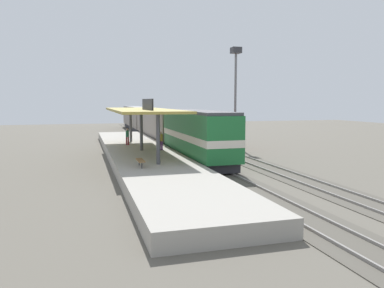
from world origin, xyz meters
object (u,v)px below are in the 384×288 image
(freight_car, at_px, (207,130))
(passenger_carriage_rear, at_px, (137,118))
(platform_bench, at_px, (140,161))
(light_mast, at_px, (236,76))
(person_walking, at_px, (161,140))
(passenger_carriage_front, at_px, (158,124))
(person_waiting, at_px, (127,136))
(locomotive, at_px, (197,135))

(freight_car, bearing_deg, passenger_carriage_rear, 99.44)
(platform_bench, distance_m, light_mast, 22.51)
(person_walking, bearing_deg, passenger_carriage_front, 79.86)
(person_walking, bearing_deg, person_waiting, 116.08)
(platform_bench, relative_size, passenger_carriage_rear, 0.08)
(locomotive, xyz_separation_m, passenger_carriage_front, (0.00, 18.00, -0.10))
(freight_car, bearing_deg, person_walking, -129.48)
(passenger_carriage_rear, relative_size, person_walking, 11.70)
(passenger_carriage_front, distance_m, freight_car, 8.28)
(light_mast, bearing_deg, freight_car, 159.85)
(passenger_carriage_rear, height_order, person_walking, passenger_carriage_rear)
(freight_car, bearing_deg, person_waiting, -158.43)
(locomotive, relative_size, light_mast, 1.23)
(platform_bench, relative_size, light_mast, 0.15)
(person_waiting, distance_m, person_walking, 5.69)
(passenger_carriage_front, distance_m, person_waiting, 12.06)
(freight_car, bearing_deg, passenger_carriage_front, 123.79)
(light_mast, xyz_separation_m, person_walking, (-10.64, -7.86, -6.54))
(locomotive, distance_m, passenger_carriage_front, 18.00)
(passenger_carriage_front, xyz_separation_m, person_waiting, (-5.34, -10.81, -0.46))
(person_waiting, xyz_separation_m, person_walking, (2.50, -5.11, 0.00))
(freight_car, bearing_deg, platform_bench, -121.20)
(freight_car, height_order, person_waiting, freight_car)
(passenger_carriage_front, xyz_separation_m, passenger_carriage_rear, (0.00, 20.80, 0.00))
(passenger_carriage_front, relative_size, person_waiting, 11.70)
(passenger_carriage_rear, bearing_deg, passenger_carriage_front, -90.00)
(passenger_carriage_front, bearing_deg, light_mast, -45.90)
(person_walking, bearing_deg, passenger_carriage_rear, 85.57)
(light_mast, height_order, person_waiting, light_mast)
(platform_bench, xyz_separation_m, person_walking, (3.16, 8.47, 0.51))
(locomotive, xyz_separation_m, passenger_carriage_rear, (0.00, 38.80, -0.10))
(person_waiting, bearing_deg, passenger_carriage_front, 63.68)
(locomotive, xyz_separation_m, person_waiting, (-5.34, 7.19, -0.56))
(passenger_carriage_rear, height_order, person_waiting, passenger_carriage_rear)
(passenger_carriage_front, relative_size, passenger_carriage_rear, 1.00)
(person_walking, bearing_deg, locomotive, -36.26)
(passenger_carriage_rear, relative_size, person_waiting, 11.70)
(passenger_carriage_rear, bearing_deg, platform_bench, -97.56)
(passenger_carriage_front, distance_m, person_walking, 16.17)
(freight_car, height_order, person_walking, freight_car)
(locomotive, bearing_deg, passenger_carriage_front, 90.00)
(locomotive, bearing_deg, freight_car, 67.54)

